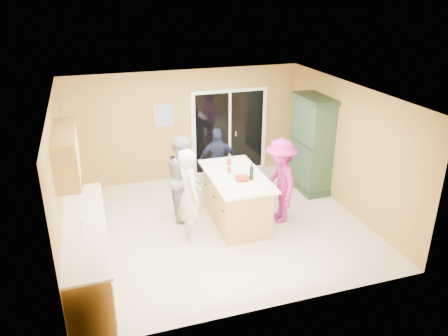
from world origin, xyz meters
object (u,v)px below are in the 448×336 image
object	(u,v)px
woman_white	(189,195)
woman_magenta	(280,181)
green_hutch	(312,145)
kitchen_island	(236,200)
woman_grey	(184,177)
woman_navy	(218,161)

from	to	relation	value
woman_white	woman_magenta	xyz separation A→B (m)	(1.83, 0.12, -0.03)
green_hutch	kitchen_island	bearing A→B (deg)	-156.02
kitchen_island	woman_grey	bearing A→B (deg)	150.96
woman_magenta	green_hutch	bearing A→B (deg)	137.27
kitchen_island	woman_white	world-z (taller)	woman_white
woman_navy	woman_magenta	size ratio (longest dim) A/B	0.89
woman_white	woman_navy	size ratio (longest dim) A/B	1.17
woman_white	woman_grey	xyz separation A→B (m)	(0.08, 0.85, -0.02)
woman_magenta	woman_navy	bearing A→B (deg)	-148.71
kitchen_island	woman_navy	world-z (taller)	woman_navy
woman_grey	kitchen_island	bearing A→B (deg)	-114.72
green_hutch	woman_magenta	xyz separation A→B (m)	(-1.28, -1.15, -0.21)
woman_magenta	kitchen_island	bearing A→B (deg)	-98.51
kitchen_island	woman_white	size ratio (longest dim) A/B	1.10
woman_magenta	woman_white	bearing A→B (deg)	-81.02
woman_white	kitchen_island	bearing A→B (deg)	-76.91
woman_white	woman_navy	bearing A→B (deg)	-36.73
green_hutch	woman_magenta	size ratio (longest dim) A/B	1.28
woman_white	woman_grey	size ratio (longest dim) A/B	1.03
green_hutch	woman_grey	xyz separation A→B (m)	(-3.02, -0.42, -0.20)
green_hutch	woman_navy	bearing A→B (deg)	167.84
kitchen_island	woman_grey	world-z (taller)	woman_grey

